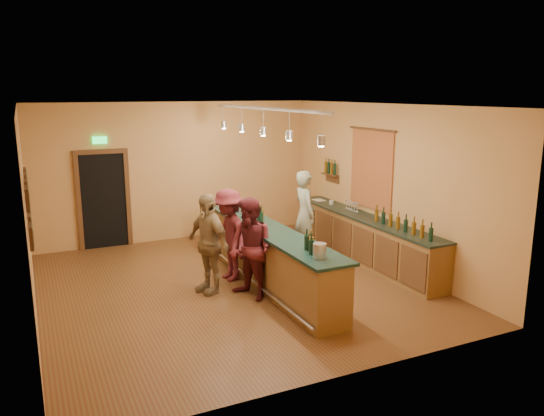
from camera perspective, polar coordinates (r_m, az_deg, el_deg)
name	(u,v)px	position (r m, az deg, el deg)	size (l,w,h in m)	color
floor	(233,285)	(9.71, -4.25, -8.28)	(7.00, 7.00, 0.00)	#5E2E1B
ceiling	(230,105)	(9.08, -4.58, 10.96)	(6.50, 7.00, 0.02)	silver
wall_back	(178,172)	(12.55, -10.12, 3.88)	(6.50, 0.02, 3.20)	#BE8947
wall_front	(339,253)	(6.21, 7.20, -4.80)	(6.50, 0.02, 3.20)	#BE8947
wall_left	(27,217)	(8.69, -24.86, -0.88)	(0.02, 7.00, 3.20)	#BE8947
wall_right	(383,185)	(10.83, 11.90, 2.45)	(0.02, 7.00, 3.20)	#BE8947
doorway	(104,198)	(12.28, -17.67, 1.05)	(1.15, 0.09, 2.48)	black
tapestry	(371,170)	(11.09, 10.63, 4.05)	(0.03, 1.40, 1.60)	#A02E20
bottle_shelf	(330,169)	(12.32, 6.31, 4.15)	(0.17, 0.55, 0.54)	#4D2C17
picture_grid	(28,203)	(7.89, -24.72, 0.47)	(0.06, 2.20, 0.70)	#382111
back_counter	(364,238)	(11.05, 9.92, -3.19)	(0.60, 4.55, 1.27)	brown
tasting_bar	(264,249)	(9.73, -0.91, -4.41)	(0.73, 5.10, 1.38)	brown
pendant_track	(263,118)	(9.33, -0.95, 9.70)	(0.11, 4.60, 0.50)	silver
bartender	(305,214)	(11.08, 3.55, -0.67)	(0.67, 0.44, 1.84)	gray
customer_a	(251,249)	(8.84, -2.32, -4.44)	(0.84, 0.65, 1.72)	#59191E
customer_b	(208,243)	(9.19, -6.89, -3.79)	(1.02, 0.43, 1.75)	#997A51
customer_c	(229,235)	(9.76, -4.65, -2.89)	(1.11, 0.64, 1.71)	#59191E
bar_stool	(278,234)	(10.68, 0.69, -2.82)	(0.37, 0.37, 0.76)	#8E5C40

